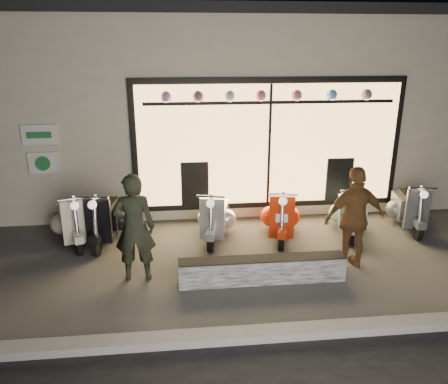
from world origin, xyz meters
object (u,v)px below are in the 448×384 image
at_px(woman, 355,218).
at_px(man, 134,228).
at_px(scooter_red, 281,214).
at_px(scooter_silver, 216,216).
at_px(graffiti_barrier, 262,270).

bearing_deg(woman, man, -4.76).
bearing_deg(scooter_red, man, -139.18).
distance_m(scooter_silver, woman, 2.59).
xyz_separation_m(man, woman, (3.44, 0.04, -0.01)).
height_order(scooter_red, woman, woman).
bearing_deg(scooter_red, graffiti_barrier, -99.77).
height_order(scooter_silver, scooter_red, scooter_red).
bearing_deg(woman, scooter_red, -64.18).
relative_size(man, woman, 1.01).
relative_size(graffiti_barrier, scooter_red, 1.81).
distance_m(graffiti_barrier, scooter_silver, 1.89).
relative_size(scooter_silver, man, 0.81).
bearing_deg(graffiti_barrier, scooter_silver, 107.05).
relative_size(scooter_red, man, 0.82).
bearing_deg(woman, scooter_silver, -40.26).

